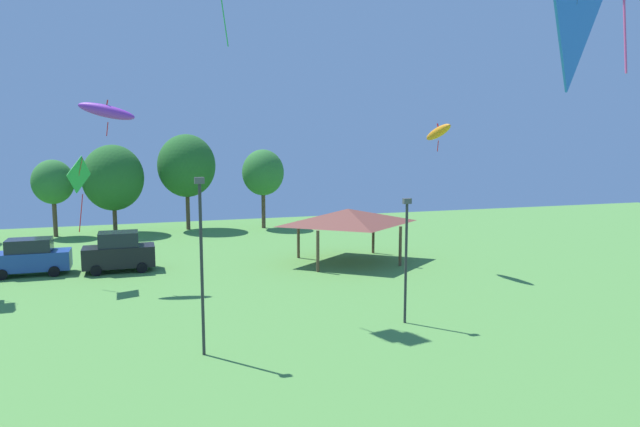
{
  "coord_description": "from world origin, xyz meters",
  "views": [
    {
      "loc": [
        -2.88,
        1.71,
        8.11
      ],
      "look_at": [
        1.39,
        14.96,
        6.32
      ],
      "focal_mm": 32.0,
      "sensor_mm": 36.0,
      "label": 1
    }
  ],
  "objects_px": {
    "treeline_tree_3": "(113,178)",
    "treeline_tree_5": "(263,173)",
    "kite_flying_5": "(79,177)",
    "light_post_1": "(201,257)",
    "parked_car_second_from_left": "(30,257)",
    "treeline_tree_4": "(187,166)",
    "light_post_2": "(406,253)",
    "kite_flying_7": "(438,132)",
    "treeline_tree_2": "(53,182)",
    "parked_car_third_from_left": "(119,252)",
    "kite_flying_8": "(106,111)",
    "park_pavilion": "(348,216)"
  },
  "relations": [
    {
      "from": "treeline_tree_3",
      "to": "treeline_tree_5",
      "type": "relative_size",
      "value": 1.06
    },
    {
      "from": "kite_flying_5",
      "to": "light_post_1",
      "type": "height_order",
      "value": "kite_flying_5"
    },
    {
      "from": "treeline_tree_3",
      "to": "parked_car_second_from_left",
      "type": "bearing_deg",
      "value": -106.33
    },
    {
      "from": "treeline_tree_3",
      "to": "treeline_tree_5",
      "type": "height_order",
      "value": "treeline_tree_3"
    },
    {
      "from": "treeline_tree_4",
      "to": "light_post_1",
      "type": "bearing_deg",
      "value": -93.89
    },
    {
      "from": "light_post_2",
      "to": "kite_flying_7",
      "type": "bearing_deg",
      "value": 54.01
    },
    {
      "from": "light_post_1",
      "to": "treeline_tree_5",
      "type": "xyz_separation_m",
      "value": [
        8.94,
        30.5,
        1.36
      ]
    },
    {
      "from": "kite_flying_7",
      "to": "treeline_tree_2",
      "type": "xyz_separation_m",
      "value": [
        -24.43,
        21.1,
        -3.98
      ]
    },
    {
      "from": "light_post_2",
      "to": "treeline_tree_5",
      "type": "bearing_deg",
      "value": 90.14
    },
    {
      "from": "parked_car_second_from_left",
      "to": "parked_car_third_from_left",
      "type": "bearing_deg",
      "value": -6.01
    },
    {
      "from": "kite_flying_5",
      "to": "kite_flying_7",
      "type": "xyz_separation_m",
      "value": [
        20.71,
        -2.49,
        2.52
      ]
    },
    {
      "from": "kite_flying_5",
      "to": "treeline_tree_2",
      "type": "relative_size",
      "value": 0.65
    },
    {
      "from": "light_post_2",
      "to": "treeline_tree_4",
      "type": "distance_m",
      "value": 31.48
    },
    {
      "from": "treeline_tree_2",
      "to": "treeline_tree_3",
      "type": "height_order",
      "value": "treeline_tree_3"
    },
    {
      "from": "kite_flying_8",
      "to": "light_post_1",
      "type": "xyz_separation_m",
      "value": [
        3.63,
        -12.52,
        -5.91
      ]
    },
    {
      "from": "kite_flying_8",
      "to": "light_post_2",
      "type": "relative_size",
      "value": 0.58
    },
    {
      "from": "parked_car_third_from_left",
      "to": "treeline_tree_2",
      "type": "xyz_separation_m",
      "value": [
        -5.5,
        15.37,
        3.42
      ]
    },
    {
      "from": "kite_flying_7",
      "to": "kite_flying_8",
      "type": "xyz_separation_m",
      "value": [
        -19.13,
        2.45,
        1.09
      ]
    },
    {
      "from": "parked_car_second_from_left",
      "to": "treeline_tree_2",
      "type": "height_order",
      "value": "treeline_tree_2"
    },
    {
      "from": "light_post_2",
      "to": "treeline_tree_5",
      "type": "xyz_separation_m",
      "value": [
        -0.07,
        29.37,
        1.96
      ]
    },
    {
      "from": "kite_flying_7",
      "to": "treeline_tree_5",
      "type": "xyz_separation_m",
      "value": [
        -6.57,
        20.43,
        -3.46
      ]
    },
    {
      "from": "treeline_tree_4",
      "to": "park_pavilion",
      "type": "bearing_deg",
      "value": -63.05
    },
    {
      "from": "parked_car_second_from_left",
      "to": "treeline_tree_4",
      "type": "distance_m",
      "value": 19.32
    },
    {
      "from": "light_post_1",
      "to": "treeline_tree_3",
      "type": "bearing_deg",
      "value": 97.56
    },
    {
      "from": "kite_flying_7",
      "to": "light_post_2",
      "type": "bearing_deg",
      "value": -125.99
    },
    {
      "from": "park_pavilion",
      "to": "light_post_2",
      "type": "xyz_separation_m",
      "value": [
        -2.13,
        -12.94,
        0.11
      ]
    },
    {
      "from": "parked_car_second_from_left",
      "to": "treeline_tree_4",
      "type": "relative_size",
      "value": 0.52
    },
    {
      "from": "light_post_2",
      "to": "treeline_tree_4",
      "type": "bearing_deg",
      "value": 102.62
    },
    {
      "from": "parked_car_third_from_left",
      "to": "light_post_1",
      "type": "height_order",
      "value": "light_post_1"
    },
    {
      "from": "light_post_2",
      "to": "treeline_tree_3",
      "type": "relative_size",
      "value": 0.72
    },
    {
      "from": "light_post_2",
      "to": "treeline_tree_4",
      "type": "xyz_separation_m",
      "value": [
        -6.85,
        30.61,
        2.64
      ]
    },
    {
      "from": "kite_flying_5",
      "to": "parked_car_third_from_left",
      "type": "bearing_deg",
      "value": 61.19
    },
    {
      "from": "treeline_tree_4",
      "to": "treeline_tree_5",
      "type": "distance_m",
      "value": 6.93
    },
    {
      "from": "kite_flying_7",
      "to": "parked_car_second_from_left",
      "type": "distance_m",
      "value": 25.95
    },
    {
      "from": "kite_flying_7",
      "to": "treeline_tree_3",
      "type": "height_order",
      "value": "kite_flying_7"
    },
    {
      "from": "kite_flying_8",
      "to": "treeline_tree_4",
      "type": "bearing_deg",
      "value": 73.25
    },
    {
      "from": "treeline_tree_2",
      "to": "treeline_tree_3",
      "type": "bearing_deg",
      "value": 1.27
    },
    {
      "from": "kite_flying_7",
      "to": "light_post_1",
      "type": "bearing_deg",
      "value": -147.0
    },
    {
      "from": "kite_flying_7",
      "to": "light_post_1",
      "type": "xyz_separation_m",
      "value": [
        -15.51,
        -10.07,
        -4.82
      ]
    },
    {
      "from": "kite_flying_8",
      "to": "kite_flying_7",
      "type": "bearing_deg",
      "value": -7.3
    },
    {
      "from": "park_pavilion",
      "to": "light_post_1",
      "type": "height_order",
      "value": "light_post_1"
    },
    {
      "from": "parked_car_second_from_left",
      "to": "park_pavilion",
      "type": "xyz_separation_m",
      "value": [
        19.66,
        -2.28,
        1.97
      ]
    },
    {
      "from": "treeline_tree_2",
      "to": "treeline_tree_4",
      "type": "height_order",
      "value": "treeline_tree_4"
    },
    {
      "from": "kite_flying_7",
      "to": "treeline_tree_4",
      "type": "relative_size",
      "value": 0.32
    },
    {
      "from": "treeline_tree_3",
      "to": "light_post_2",
      "type": "bearing_deg",
      "value": -66.42
    },
    {
      "from": "light_post_2",
      "to": "treeline_tree_2",
      "type": "height_order",
      "value": "treeline_tree_2"
    },
    {
      "from": "park_pavilion",
      "to": "treeline_tree_4",
      "type": "distance_m",
      "value": 20.01
    },
    {
      "from": "kite_flying_7",
      "to": "parked_car_second_from_left",
      "type": "bearing_deg",
      "value": 165.37
    },
    {
      "from": "kite_flying_7",
      "to": "light_post_2",
      "type": "distance_m",
      "value": 12.31
    },
    {
      "from": "park_pavilion",
      "to": "treeline_tree_4",
      "type": "height_order",
      "value": "treeline_tree_4"
    }
  ]
}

